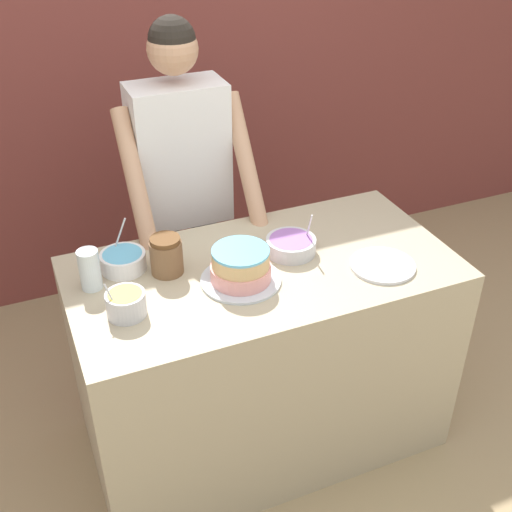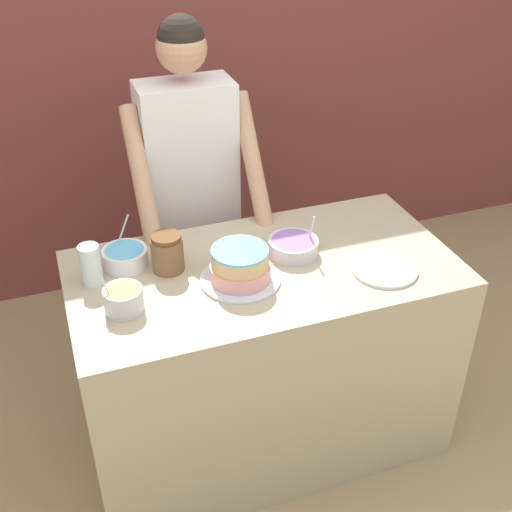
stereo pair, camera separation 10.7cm
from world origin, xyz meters
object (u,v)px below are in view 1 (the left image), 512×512
(cake, at_px, (241,267))
(stoneware_jar, at_px, (166,255))
(frosting_bowl_purple, at_px, (291,245))
(ceramic_plate, at_px, (383,265))
(frosting_bowl_yellow, at_px, (126,303))
(drinking_glass, at_px, (90,270))
(person_baker, at_px, (182,176))
(frosting_bowl_blue, at_px, (123,260))

(cake, height_order, stoneware_jar, stoneware_jar)
(stoneware_jar, bearing_deg, frosting_bowl_purple, -6.53)
(frosting_bowl_purple, distance_m, ceramic_plate, 0.35)
(frosting_bowl_yellow, xyz_separation_m, ceramic_plate, (0.94, -0.08, -0.04))
(frosting_bowl_purple, bearing_deg, cake, -157.03)
(cake, distance_m, drinking_glass, 0.53)
(drinking_glass, xyz_separation_m, stoneware_jar, (0.27, -0.01, -0.00))
(person_baker, bearing_deg, cake, -89.62)
(frosting_bowl_blue, xyz_separation_m, frosting_bowl_purple, (0.62, -0.14, -0.00))
(frosting_bowl_yellow, height_order, ceramic_plate, frosting_bowl_yellow)
(frosting_bowl_yellow, height_order, stoneware_jar, stoneware_jar)
(frosting_bowl_yellow, bearing_deg, stoneware_jar, 44.43)
(cake, xyz_separation_m, ceramic_plate, (0.52, -0.12, -0.05))
(cake, bearing_deg, frosting_bowl_blue, 146.91)
(drinking_glass, bearing_deg, person_baker, 45.55)
(ceramic_plate, bearing_deg, person_baker, 123.56)
(cake, distance_m, frosting_bowl_blue, 0.44)
(frosting_bowl_blue, bearing_deg, frosting_bowl_purple, -12.38)
(person_baker, xyz_separation_m, stoneware_jar, (-0.22, -0.51, -0.05))
(person_baker, xyz_separation_m, frosting_bowl_yellow, (-0.42, -0.70, -0.07))
(frosting_bowl_purple, xyz_separation_m, frosting_bowl_yellow, (-0.67, -0.14, 0.01))
(person_baker, distance_m, cake, 0.67)
(ceramic_plate, bearing_deg, frosting_bowl_blue, 158.06)
(frosting_bowl_blue, distance_m, drinking_glass, 0.15)
(frosting_bowl_blue, xyz_separation_m, stoneware_jar, (0.14, -0.08, 0.03))
(frosting_bowl_blue, distance_m, ceramic_plate, 0.96)
(cake, relative_size, ceramic_plate, 1.20)
(frosting_bowl_yellow, xyz_separation_m, stoneware_jar, (0.20, 0.19, 0.02))
(frosting_bowl_blue, height_order, frosting_bowl_yellow, frosting_bowl_blue)
(cake, distance_m, frosting_bowl_purple, 0.27)
(frosting_bowl_yellow, relative_size, stoneware_jar, 0.94)
(frosting_bowl_yellow, distance_m, drinking_glass, 0.22)
(frosting_bowl_blue, bearing_deg, ceramic_plate, -21.94)
(cake, bearing_deg, person_baker, 90.38)
(ceramic_plate, relative_size, stoneware_jar, 1.68)
(frosting_bowl_blue, relative_size, frosting_bowl_yellow, 1.31)
(person_baker, bearing_deg, ceramic_plate, -56.44)
(frosting_bowl_blue, xyz_separation_m, drinking_glass, (-0.13, -0.07, 0.04))
(person_baker, distance_m, stoneware_jar, 0.56)
(frosting_bowl_purple, bearing_deg, person_baker, 113.98)
(person_baker, relative_size, frosting_bowl_purple, 8.73)
(person_baker, distance_m, frosting_bowl_purple, 0.63)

